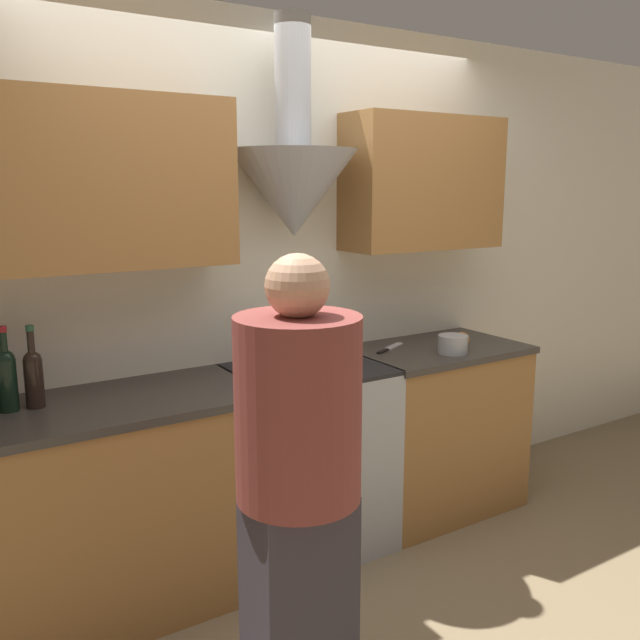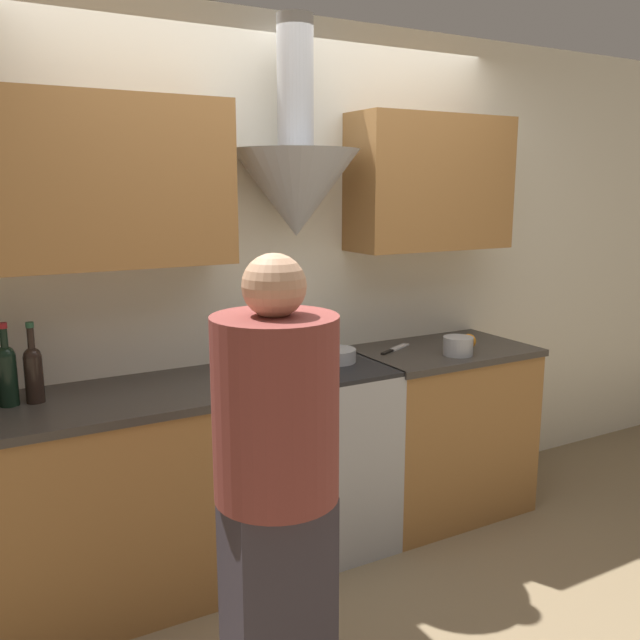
{
  "view_description": "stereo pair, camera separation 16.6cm",
  "coord_description": "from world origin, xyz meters",
  "px_view_note": "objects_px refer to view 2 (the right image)",
  "views": [
    {
      "loc": [
        -1.64,
        -2.36,
        1.79
      ],
      "look_at": [
        0.0,
        0.22,
        1.18
      ],
      "focal_mm": 38.0,
      "sensor_mm": 36.0,
      "label": 1
    },
    {
      "loc": [
        -1.5,
        -2.45,
        1.79
      ],
      "look_at": [
        0.0,
        0.22,
        1.18
      ],
      "focal_mm": 38.0,
      "sensor_mm": 36.0,
      "label": 2
    }
  ],
  "objects_px": {
    "person_foreground_left": "(277,497)",
    "wine_bottle_5": "(33,371)",
    "stove_range": "(310,457)",
    "mixing_bowl": "(335,355)",
    "orange_fruit": "(469,341)",
    "wine_bottle_4": "(7,372)",
    "saucepan": "(458,346)",
    "stock_pot": "(282,358)"
  },
  "relations": [
    {
      "from": "mixing_bowl",
      "to": "stove_range",
      "type": "bearing_deg",
      "value": -168.94
    },
    {
      "from": "wine_bottle_4",
      "to": "saucepan",
      "type": "distance_m",
      "value": 2.12
    },
    {
      "from": "stove_range",
      "to": "stock_pot",
      "type": "xyz_separation_m",
      "value": [
        -0.16,
        -0.02,
        0.53
      ]
    },
    {
      "from": "wine_bottle_5",
      "to": "mixing_bowl",
      "type": "relative_size",
      "value": 1.59
    },
    {
      "from": "wine_bottle_5",
      "to": "stock_pot",
      "type": "distance_m",
      "value": 1.07
    },
    {
      "from": "saucepan",
      "to": "wine_bottle_4",
      "type": "bearing_deg",
      "value": 173.48
    },
    {
      "from": "wine_bottle_4",
      "to": "saucepan",
      "type": "height_order",
      "value": "wine_bottle_4"
    },
    {
      "from": "stove_range",
      "to": "mixing_bowl",
      "type": "height_order",
      "value": "mixing_bowl"
    },
    {
      "from": "stock_pot",
      "to": "mixing_bowl",
      "type": "distance_m",
      "value": 0.33
    },
    {
      "from": "wine_bottle_4",
      "to": "stove_range",
      "type": "bearing_deg",
      "value": -3.41
    },
    {
      "from": "person_foreground_left",
      "to": "wine_bottle_5",
      "type": "bearing_deg",
      "value": 114.37
    },
    {
      "from": "wine_bottle_5",
      "to": "orange_fruit",
      "type": "relative_size",
      "value": 4.12
    },
    {
      "from": "orange_fruit",
      "to": "person_foreground_left",
      "type": "bearing_deg",
      "value": -148.37
    },
    {
      "from": "mixing_bowl",
      "to": "orange_fruit",
      "type": "height_order",
      "value": "orange_fruit"
    },
    {
      "from": "wine_bottle_5",
      "to": "stock_pot",
      "type": "bearing_deg",
      "value": -5.14
    },
    {
      "from": "orange_fruit",
      "to": "wine_bottle_4",
      "type": "bearing_deg",
      "value": 175.96
    },
    {
      "from": "wine_bottle_5",
      "to": "orange_fruit",
      "type": "bearing_deg",
      "value": -4.05
    },
    {
      "from": "wine_bottle_4",
      "to": "stock_pot",
      "type": "distance_m",
      "value": 1.16
    },
    {
      "from": "stove_range",
      "to": "wine_bottle_5",
      "type": "height_order",
      "value": "wine_bottle_5"
    },
    {
      "from": "wine_bottle_5",
      "to": "person_foreground_left",
      "type": "relative_size",
      "value": 0.21
    },
    {
      "from": "wine_bottle_5",
      "to": "saucepan",
      "type": "relative_size",
      "value": 2.13
    },
    {
      "from": "wine_bottle_5",
      "to": "person_foreground_left",
      "type": "height_order",
      "value": "person_foreground_left"
    },
    {
      "from": "mixing_bowl",
      "to": "orange_fruit",
      "type": "bearing_deg",
      "value": -8.28
    },
    {
      "from": "wine_bottle_4",
      "to": "mixing_bowl",
      "type": "bearing_deg",
      "value": -1.82
    },
    {
      "from": "person_foreground_left",
      "to": "saucepan",
      "type": "bearing_deg",
      "value": 31.83
    },
    {
      "from": "stove_range",
      "to": "stock_pot",
      "type": "bearing_deg",
      "value": -171.73
    },
    {
      "from": "wine_bottle_5",
      "to": "mixing_bowl",
      "type": "height_order",
      "value": "wine_bottle_5"
    },
    {
      "from": "stove_range",
      "to": "wine_bottle_5",
      "type": "bearing_deg",
      "value": 176.63
    },
    {
      "from": "wine_bottle_4",
      "to": "mixing_bowl",
      "type": "relative_size",
      "value": 1.62
    },
    {
      "from": "wine_bottle_4",
      "to": "saucepan",
      "type": "xyz_separation_m",
      "value": [
        2.1,
        -0.24,
        -0.09
      ]
    },
    {
      "from": "saucepan",
      "to": "stove_range",
      "type": "bearing_deg",
      "value": 168.34
    },
    {
      "from": "stock_pot",
      "to": "mixing_bowl",
      "type": "height_order",
      "value": "stock_pot"
    },
    {
      "from": "stock_pot",
      "to": "stove_range",
      "type": "bearing_deg",
      "value": 8.27
    },
    {
      "from": "mixing_bowl",
      "to": "orange_fruit",
      "type": "distance_m",
      "value": 0.78
    },
    {
      "from": "stove_range",
      "to": "person_foreground_left",
      "type": "distance_m",
      "value": 1.35
    },
    {
      "from": "mixing_bowl",
      "to": "stock_pot",
      "type": "bearing_deg",
      "value": -170.33
    },
    {
      "from": "wine_bottle_4",
      "to": "wine_bottle_5",
      "type": "height_order",
      "value": "wine_bottle_4"
    },
    {
      "from": "orange_fruit",
      "to": "stock_pot",
      "type": "bearing_deg",
      "value": 177.01
    },
    {
      "from": "wine_bottle_5",
      "to": "person_foreground_left",
      "type": "bearing_deg",
      "value": -65.63
    },
    {
      "from": "wine_bottle_4",
      "to": "stock_pot",
      "type": "bearing_deg",
      "value": -5.03
    },
    {
      "from": "person_foreground_left",
      "to": "mixing_bowl",
      "type": "bearing_deg",
      "value": 52.34
    },
    {
      "from": "stock_pot",
      "to": "saucepan",
      "type": "bearing_deg",
      "value": -8.34
    }
  ]
}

